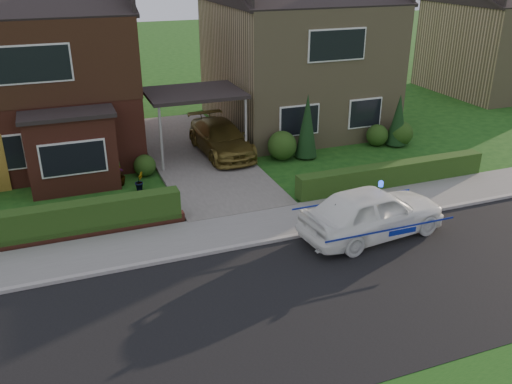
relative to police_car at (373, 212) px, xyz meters
name	(u,v)px	position (x,y,z in m)	size (l,w,h in m)	color
ground	(314,300)	(-3.10, -2.40, -0.77)	(120.00, 120.00, 0.00)	#164412
road	(314,300)	(-3.10, -2.40, -0.77)	(60.00, 6.00, 0.02)	black
kerb	(267,241)	(-3.10, 0.65, -0.71)	(60.00, 0.16, 0.12)	#9E9993
sidewalk	(255,226)	(-3.10, 1.70, -0.72)	(60.00, 2.00, 0.10)	slate
driveway	(197,155)	(-3.10, 8.60, -0.71)	(3.80, 12.00, 0.12)	#666059
house_left	(34,62)	(-8.88, 11.50, 3.04)	(7.50, 9.53, 7.25)	brown
house_right	(295,48)	(2.70, 11.59, 2.89)	(7.50, 8.06, 7.25)	#93825A
carport_link	(194,94)	(-3.10, 8.55, 1.88)	(3.80, 3.00, 2.77)	black
dwarf_wall	(56,237)	(-8.90, 2.90, -0.59)	(7.70, 0.25, 0.36)	brown
hedge_left	(57,240)	(-8.90, 3.05, -0.77)	(7.50, 0.55, 0.90)	#1A3912
hedge_right	(391,187)	(2.70, 2.95, -0.77)	(7.50, 0.55, 0.80)	#1A3912
shrub_left_mid	(102,168)	(-7.10, 6.90, -0.11)	(1.32, 1.32, 1.32)	#1A3912
shrub_left_near	(145,165)	(-5.50, 7.20, -0.35)	(0.84, 0.84, 0.84)	#1A3912
shrub_right_near	(282,145)	(0.10, 7.00, -0.17)	(1.20, 1.20, 1.20)	#1A3912
shrub_right_mid	(377,135)	(4.70, 7.10, -0.29)	(0.96, 0.96, 0.96)	#1A3912
shrub_right_far	(401,133)	(5.70, 6.80, -0.23)	(1.08, 1.08, 1.08)	#1A3912
conifer_a	(307,128)	(1.10, 6.80, 0.53)	(0.90, 0.90, 2.60)	black
conifer_b	(398,122)	(5.50, 6.80, 0.33)	(0.90, 0.90, 2.20)	black
neighbour_right	(496,48)	(16.90, 13.60, 1.83)	(6.50, 7.00, 5.20)	#93825A
police_car	(373,212)	(0.00, 0.00, 0.00)	(4.17, 4.71, 1.71)	white
driveway_car	(221,138)	(-2.10, 8.33, 0.00)	(1.82, 4.48, 1.30)	brown
potted_plant_a	(61,220)	(-8.69, 3.60, -0.40)	(0.39, 0.27, 0.75)	gray
potted_plant_b	(139,182)	(-5.93, 5.90, -0.44)	(0.29, 0.36, 0.66)	gray
potted_plant_c	(119,175)	(-6.54, 6.60, -0.38)	(0.44, 0.44, 0.78)	gray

